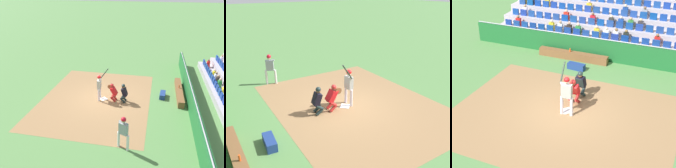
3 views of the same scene
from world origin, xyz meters
The scene contains 11 objects.
ground_plane centered at (0.00, 0.00, 0.00)m, with size 160.00×160.00×0.00m, color #4D7B40.
infield_dirt_patch centered at (0.00, 0.50, 0.00)m, with size 9.34×7.26×0.01m, color olive.
home_plate_marker centered at (0.00, 0.00, 0.02)m, with size 0.44×0.44×0.02m, color white.
batter_at_plate centered at (-0.08, 0.25, 1.11)m, with size 0.63×0.70×2.19m.
catcher_crouching centered at (-0.04, -0.68, 0.71)m, with size 0.47×0.71×1.26m.
home_plate_umpire centered at (-0.09, -1.41, 0.71)m, with size 0.49×0.49×1.31m.
dugout_wall centered at (0.00, -5.68, 0.61)m, with size 16.60×0.24×1.28m.
dugout_bench centered at (1.73, -5.13, 0.22)m, with size 4.05×0.40×0.44m, color brown.
water_bottle_on_bench centered at (1.89, -5.10, 0.54)m, with size 0.07×0.07×0.21m, color #D24A19.
equipment_duffel_bag centered at (1.08, -3.97, 0.17)m, with size 0.94×0.36×0.34m, color navy.
on_deck_batter centered at (-4.68, -2.06, 1.08)m, with size 0.39×0.64×1.78m.
Camera 1 is at (-13.29, -3.23, 7.43)m, focal length 36.18 mm.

